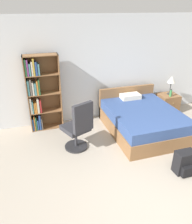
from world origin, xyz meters
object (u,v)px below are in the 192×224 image
at_px(water_bottle, 171,93).
at_px(backpack_black, 185,163).
at_px(bed, 142,119).
at_px(table_lamp, 172,80).
at_px(office_chair, 78,128).
at_px(bookshelf, 39,93).
at_px(nightstand, 168,103).

distance_m(water_bottle, backpack_black, 2.50).
distance_m(bed, table_lamp, 1.59).
distance_m(office_chair, water_bottle, 2.94).
xyz_separation_m(bookshelf, backpack_black, (2.31, -2.41, -0.71)).
height_order(nightstand, table_lamp, table_lamp).
relative_size(table_lamp, backpack_black, 1.20).
bearing_deg(bed, nightstand, 30.80).
distance_m(table_lamp, water_bottle, 0.36).
height_order(bed, office_chair, office_chair).
xyz_separation_m(office_chair, table_lamp, (2.87, 1.09, 0.41)).
xyz_separation_m(bookshelf, nightstand, (3.47, -0.10, -0.66)).
bearing_deg(office_chair, bookshelf, 119.27).
distance_m(office_chair, backpack_black, 2.10).
xyz_separation_m(office_chair, nightstand, (2.83, 1.05, -0.26)).
bearing_deg(water_bottle, bed, -152.77).
xyz_separation_m(bookshelf, water_bottle, (3.44, -0.22, -0.30)).
relative_size(nightstand, backpack_black, 1.21).
height_order(water_bottle, backpack_black, water_bottle).
bearing_deg(bookshelf, bed, -19.79).
relative_size(bookshelf, bed, 0.92).
relative_size(bed, backpack_black, 4.52).
bearing_deg(nightstand, backpack_black, -116.85).
bearing_deg(nightstand, bookshelf, 178.32).
relative_size(bookshelf, office_chair, 1.61).
bearing_deg(water_bottle, table_lamp, 63.09).
distance_m(office_chair, nightstand, 3.03).
height_order(office_chair, nightstand, office_chair).
bearing_deg(office_chair, nightstand, 20.47).
relative_size(bookshelf, water_bottle, 8.84).
xyz_separation_m(bed, water_bottle, (1.16, 0.60, 0.33)).
bearing_deg(table_lamp, water_bottle, -116.91).
bearing_deg(nightstand, bed, -149.20).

